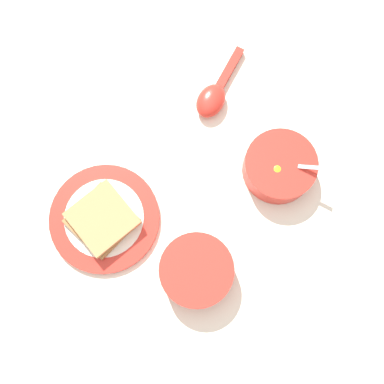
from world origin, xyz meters
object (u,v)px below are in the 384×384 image
at_px(toast_plate, 105,218).
at_px(congee_bowl, 196,271).
at_px(toast_sandwich, 102,219).
at_px(soup_spoon, 214,95).
at_px(egg_bowl, 279,167).

xyz_separation_m(toast_plate, congee_bowl, (-0.16, -0.12, 0.02)).
xyz_separation_m(toast_plate, toast_sandwich, (-0.00, 0.00, 0.02)).
xyz_separation_m(soup_spoon, congee_bowl, (-0.30, 0.17, 0.01)).
xyz_separation_m(egg_bowl, toast_plate, (0.04, 0.34, -0.02)).
relative_size(egg_bowl, congee_bowl, 1.03).
bearing_deg(congee_bowl, toast_sandwich, 38.52).
height_order(egg_bowl, toast_sandwich, egg_bowl).
distance_m(egg_bowl, toast_sandwich, 0.34).
xyz_separation_m(toast_sandwich, congee_bowl, (-0.15, -0.12, 0.00)).
distance_m(toast_plate, soup_spoon, 0.32).
bearing_deg(congee_bowl, toast_plate, 37.08).
distance_m(soup_spoon, congee_bowl, 0.34).
bearing_deg(egg_bowl, toast_plate, 82.73).
distance_m(toast_sandwich, soup_spoon, 0.32).
relative_size(toast_sandwich, congee_bowl, 1.03).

